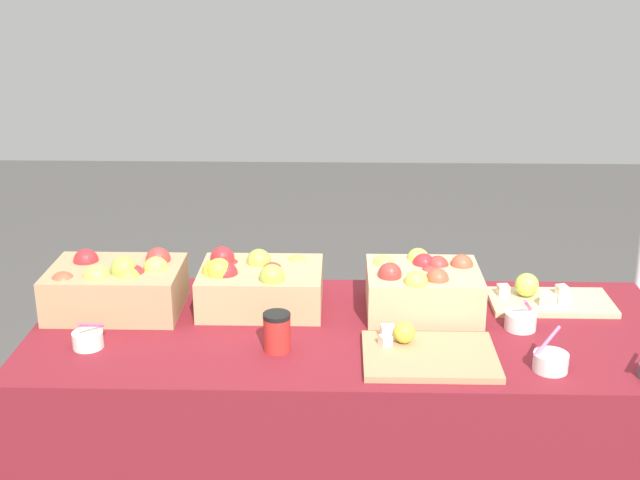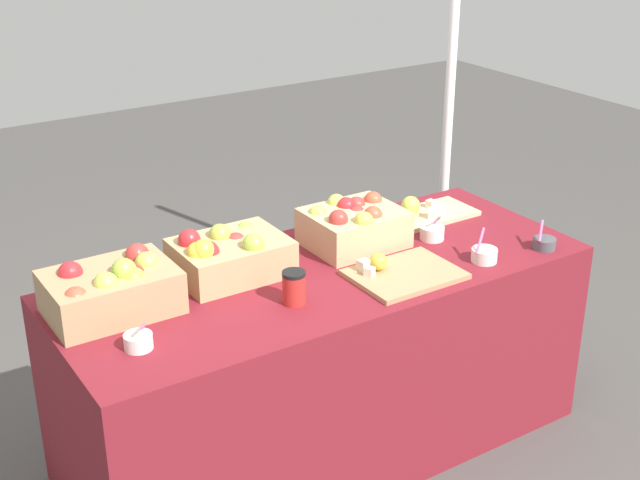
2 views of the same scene
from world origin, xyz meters
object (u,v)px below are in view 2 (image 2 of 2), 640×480
apple_crate_right (353,224)px  sample_bowl_mid (484,255)px  cutting_board_back (424,213)px  apple_crate_middle (228,254)px  cutting_board_front (400,273)px  coffee_cup (294,287)px  tent_pole (448,121)px  sample_bowl_near (432,233)px  sample_bowl_far (138,341)px  sample_bowl_extra (544,243)px  apple_crate_left (112,288)px

apple_crate_right → sample_bowl_mid: apple_crate_right is taller
cutting_board_back → apple_crate_middle: bearing=-177.5°
cutting_board_front → coffee_cup: 0.41m
tent_pole → coffee_cup: bearing=-149.9°
cutting_board_back → sample_bowl_mid: bearing=-100.9°
tent_pole → sample_bowl_near: bearing=-133.9°
apple_crate_right → tent_pole: bearing=28.4°
apple_crate_middle → coffee_cup: (0.08, -0.30, -0.02)m
coffee_cup → sample_bowl_far: bearing=179.5°
sample_bowl_extra → coffee_cup: bearing=172.3°
sample_bowl_mid → coffee_cup: size_ratio=1.01×
coffee_cup → sample_bowl_mid: bearing=-7.6°
apple_crate_left → sample_bowl_extra: bearing=-14.6°
sample_bowl_extra → sample_bowl_near: bearing=134.8°
apple_crate_middle → apple_crate_right: bearing=-2.4°
apple_crate_left → sample_bowl_near: (1.22, -0.10, -0.06)m
sample_bowl_extra → tent_pole: (0.26, 0.87, 0.22)m
cutting_board_back → sample_bowl_far: sample_bowl_far is taller
apple_crate_middle → sample_bowl_near: apple_crate_middle is taller
sample_bowl_extra → coffee_cup: 1.01m
coffee_cup → tent_pole: tent_pole is taller
coffee_cup → sample_bowl_extra: bearing=-7.7°
apple_crate_middle → tent_pole: bearing=17.7°
cutting_board_back → sample_bowl_near: (-0.11, -0.18, 0.01)m
sample_bowl_far → sample_bowl_extra: (1.53, -0.14, -0.00)m
sample_bowl_mid → coffee_cup: 0.74m
cutting_board_back → sample_bowl_extra: (0.18, -0.48, 0.00)m
sample_bowl_near → coffee_cup: size_ratio=1.00×
sample_bowl_near → apple_crate_right: bearing=156.3°
sample_bowl_extra → tent_pole: size_ratio=0.05×
apple_crate_middle → cutting_board_back: (0.90, 0.04, -0.06)m
cutting_board_front → tent_pole: bearing=41.9°
cutting_board_front → cutting_board_back: cutting_board_back is taller
apple_crate_right → tent_pole: size_ratio=0.18×
apple_crate_right → sample_bowl_mid: size_ratio=3.03×
sample_bowl_mid → coffee_cup: bearing=172.4°
cutting_board_back → sample_bowl_near: bearing=-121.4°
sample_bowl_mid → apple_crate_middle: bearing=153.9°
apple_crate_right → sample_bowl_mid: (0.31, -0.38, -0.06)m
apple_crate_left → tent_pole: tent_pole is taller
apple_crate_left → sample_bowl_extra: apple_crate_left is taller
apple_crate_left → sample_bowl_mid: size_ratio=3.53×
cutting_board_front → cutting_board_back: size_ratio=0.96×
sample_bowl_near → sample_bowl_extra: (0.29, -0.29, -0.00)m
apple_crate_left → sample_bowl_mid: apple_crate_left is taller
apple_crate_left → apple_crate_middle: (0.43, 0.04, -0.01)m
cutting_board_back → apple_crate_left: bearing=-176.4°
sample_bowl_near → cutting_board_back: bearing=58.6°
sample_bowl_extra → coffee_cup: (-1.00, 0.14, 0.03)m
sample_bowl_near → sample_bowl_far: size_ratio=1.15×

